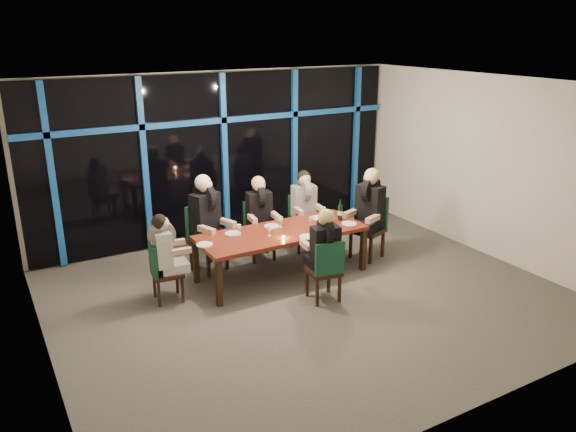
{
  "coord_description": "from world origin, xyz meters",
  "views": [
    {
      "loc": [
        -3.91,
        -6.23,
        3.7
      ],
      "look_at": [
        0.0,
        0.6,
        1.05
      ],
      "focal_mm": 35.0,
      "sensor_mm": 36.0,
      "label": 1
    }
  ],
  "objects": [
    {
      "name": "diner_near_mid",
      "position": [
        0.13,
        -0.18,
        0.89
      ],
      "size": [
        0.5,
        0.61,
        0.91
      ],
      "rotation": [
        0.0,
        0.0,
        3.01
      ],
      "color": "black",
      "rests_on": "ground"
    },
    {
      "name": "wine_glass_b",
      "position": [
        0.08,
        0.96,
        0.88
      ],
      "size": [
        0.07,
        0.07,
        0.17
      ],
      "color": "silver",
      "rests_on": "dining_table"
    },
    {
      "name": "diner_far_mid",
      "position": [
        0.04,
        1.61,
        0.92
      ],
      "size": [
        0.51,
        0.63,
        0.94
      ],
      "rotation": [
        0.0,
        0.0,
        -0.13
      ],
      "color": "black",
      "rests_on": "ground"
    },
    {
      "name": "window_wall",
      "position": [
        0.01,
        2.93,
        1.55
      ],
      "size": [
        6.86,
        0.43,
        2.94
      ],
      "color": "black",
      "rests_on": "ground"
    },
    {
      "name": "chair_near_mid",
      "position": [
        0.12,
        -0.26,
        0.52
      ],
      "size": [
        0.49,
        0.49,
        0.93
      ],
      "rotation": [
        0.0,
        0.0,
        3.01
      ],
      "color": "black",
      "rests_on": "ground"
    },
    {
      "name": "plate_end_left",
      "position": [
        -1.24,
        0.84,
        0.76
      ],
      "size": [
        0.24,
        0.24,
        0.01
      ],
      "primitive_type": "cylinder",
      "color": "white",
      "rests_on": "dining_table"
    },
    {
      "name": "wine_glass_c",
      "position": [
        0.5,
        0.75,
        0.86
      ],
      "size": [
        0.06,
        0.06,
        0.16
      ],
      "color": "silver",
      "rests_on": "dining_table"
    },
    {
      "name": "chair_end_right",
      "position": [
        1.7,
        0.77,
        0.59
      ],
      "size": [
        0.63,
        0.63,
        1.05
      ],
      "rotation": [
        0.0,
        0.0,
        5.07
      ],
      "color": "black",
      "rests_on": "ground"
    },
    {
      "name": "tea_light",
      "position": [
        -0.12,
        0.52,
        0.77
      ],
      "size": [
        0.05,
        0.05,
        0.03
      ],
      "primitive_type": "cylinder",
      "color": "#F19948",
      "rests_on": "dining_table"
    },
    {
      "name": "chair_far_mid",
      "position": [
        0.05,
        1.69,
        0.54
      ],
      "size": [
        0.5,
        0.5,
        0.96
      ],
      "rotation": [
        0.0,
        0.0,
        -0.13
      ],
      "color": "black",
      "rests_on": "ground"
    },
    {
      "name": "chair_far_right",
      "position": [
        0.91,
        1.67,
        0.53
      ],
      "size": [
        0.51,
        0.51,
        0.96
      ],
      "rotation": [
        0.0,
        0.0,
        -0.15
      ],
      "color": "black",
      "rests_on": "ground"
    },
    {
      "name": "dining_table",
      "position": [
        0.0,
        0.8,
        0.68
      ],
      "size": [
        2.6,
        1.0,
        0.75
      ],
      "color": "maroon",
      "rests_on": "ground"
    },
    {
      "name": "diner_end_left",
      "position": [
        -1.8,
        0.9,
        0.85
      ],
      "size": [
        0.57,
        0.46,
        0.86
      ],
      "rotation": [
        0.0,
        0.0,
        1.47
      ],
      "color": "black",
      "rests_on": "ground"
    },
    {
      "name": "room",
      "position": [
        0.0,
        0.0,
        2.02
      ],
      "size": [
        7.04,
        7.0,
        3.02
      ],
      "color": "#5D5852",
      "rests_on": "ground"
    },
    {
      "name": "plate_far_left",
      "position": [
        -0.7,
        1.06,
        0.76
      ],
      "size": [
        0.24,
        0.24,
        0.01
      ],
      "primitive_type": "cylinder",
      "color": "white",
      "rests_on": "dining_table"
    },
    {
      "name": "diner_far_right",
      "position": [
        0.9,
        1.59,
        0.92
      ],
      "size": [
        0.51,
        0.63,
        0.93
      ],
      "rotation": [
        0.0,
        0.0,
        -0.15
      ],
      "color": "black",
      "rests_on": "ground"
    },
    {
      "name": "wine_glass_a",
      "position": [
        -0.26,
        0.71,
        0.86
      ],
      "size": [
        0.06,
        0.06,
        0.15
      ],
      "color": "silver",
      "rests_on": "dining_table"
    },
    {
      "name": "chair_far_left",
      "position": [
        -0.92,
        1.67,
        0.6
      ],
      "size": [
        0.63,
        0.63,
        1.07
      ],
      "rotation": [
        0.0,
        0.0,
        0.35
      ],
      "color": "black",
      "rests_on": "ground"
    },
    {
      "name": "diner_far_left",
      "position": [
        -0.89,
        1.59,
        1.02
      ],
      "size": [
        0.65,
        0.73,
        1.04
      ],
      "rotation": [
        0.0,
        0.0,
        0.35
      ],
      "color": "black",
      "rests_on": "ground"
    },
    {
      "name": "plate_far_mid",
      "position": [
        -0.03,
        1.05,
        0.76
      ],
      "size": [
        0.24,
        0.24,
        0.01
      ],
      "primitive_type": "cylinder",
      "color": "white",
      "rests_on": "dining_table"
    },
    {
      "name": "diner_end_right",
      "position": [
        1.61,
        0.74,
        1.0
      ],
      "size": [
        0.72,
        0.64,
        1.02
      ],
      "rotation": [
        0.0,
        0.0,
        5.07
      ],
      "color": "black",
      "rests_on": "ground"
    },
    {
      "name": "wine_glass_d",
      "position": [
        -0.64,
        0.96,
        0.87
      ],
      "size": [
        0.06,
        0.06,
        0.17
      ],
      "color": "silver",
      "rests_on": "dining_table"
    },
    {
      "name": "wine_bottle",
      "position": [
        1.07,
        0.77,
        0.88
      ],
      "size": [
        0.08,
        0.08,
        0.35
      ],
      "rotation": [
        0.0,
        0.0,
        -0.27
      ],
      "color": "black",
      "rests_on": "dining_table"
    },
    {
      "name": "plate_end_right",
      "position": [
        1.09,
        0.54,
        0.76
      ],
      "size": [
        0.24,
        0.24,
        0.01
      ],
      "primitive_type": "cylinder",
      "color": "white",
      "rests_on": "dining_table"
    },
    {
      "name": "water_pitcher",
      "position": [
        0.78,
        0.67,
        0.86
      ],
      "size": [
        0.14,
        0.12,
        0.22
      ],
      "rotation": [
        0.0,
        0.0,
        -0.16
      ],
      "color": "silver",
      "rests_on": "dining_table"
    },
    {
      "name": "plate_near_mid",
      "position": [
        0.21,
        0.37,
        0.76
      ],
      "size": [
        0.24,
        0.24,
        0.01
      ],
      "primitive_type": "cylinder",
      "color": "white",
      "rests_on": "dining_table"
    },
    {
      "name": "wine_glass_e",
      "position": [
        0.92,
        1.03,
        0.87
      ],
      "size": [
        0.07,
        0.07,
        0.17
      ],
      "color": "silver",
      "rests_on": "dining_table"
    },
    {
      "name": "chair_end_left",
      "position": [
        -1.87,
        0.9,
        0.49
      ],
      "size": [
        0.45,
        0.45,
        0.88
      ],
      "rotation": [
        0.0,
        0.0,
        1.47
      ],
      "color": "black",
      "rests_on": "ground"
    },
    {
      "name": "plate_far_right",
      "position": [
        0.81,
        1.03,
        0.76
      ],
      "size": [
        0.24,
        0.24,
        0.01
      ],
      "primitive_type": "cylinder",
      "color": "white",
      "rests_on": "dining_table"
    }
  ]
}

